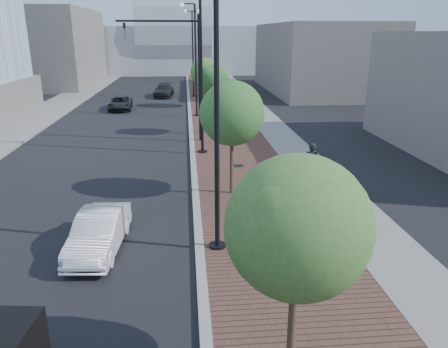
{
  "coord_description": "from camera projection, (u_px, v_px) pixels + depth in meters",
  "views": [
    {
      "loc": [
        -0.32,
        -2.76,
        6.9
      ],
      "look_at": [
        1.0,
        12.0,
        2.0
      ],
      "focal_mm": 34.28,
      "sensor_mm": 36.0,
      "label": 1
    }
  ],
  "objects": [
    {
      "name": "sidewalk",
      "position": [
        224.0,
        105.0,
        42.91
      ],
      "size": [
        7.0,
        140.0,
        0.12
      ],
      "primitive_type": "cube",
      "color": "#4C2D23",
      "rests_on": "ground"
    },
    {
      "name": "concrete_strip",
      "position": [
        251.0,
        104.0,
        43.14
      ],
      "size": [
        2.4,
        140.0,
        0.13
      ],
      "primitive_type": "cube",
      "color": "slate",
      "rests_on": "ground"
    },
    {
      "name": "curb",
      "position": [
        189.0,
        105.0,
        42.61
      ],
      "size": [
        0.3,
        140.0,
        0.14
      ],
      "primitive_type": "cube",
      "color": "gray",
      "rests_on": "ground"
    },
    {
      "name": "west_sidewalk",
      "position": [
        55.0,
        107.0,
        41.52
      ],
      "size": [
        4.0,
        140.0,
        0.12
      ],
      "primitive_type": "cube",
      "color": "slate",
      "rests_on": "ground"
    },
    {
      "name": "white_sedan",
      "position": [
        99.0,
        232.0,
        14.1
      ],
      "size": [
        1.67,
        4.05,
        1.3
      ],
      "primitive_type": "imported",
      "rotation": [
        0.0,
        0.0,
        -0.07
      ],
      "color": "silver",
      "rests_on": "ground"
    },
    {
      "name": "dark_car_mid",
      "position": [
        120.0,
        103.0,
        40.21
      ],
      "size": [
        2.28,
        4.52,
        1.23
      ],
      "primitive_type": "imported",
      "rotation": [
        0.0,
        0.0,
        0.06
      ],
      "color": "black",
      "rests_on": "ground"
    },
    {
      "name": "dark_car_far",
      "position": [
        164.0,
        91.0,
        48.52
      ],
      "size": [
        2.37,
        4.92,
        1.38
      ],
      "primitive_type": "imported",
      "rotation": [
        0.0,
        0.0,
        -0.09
      ],
      "color": "black",
      "rests_on": "ground"
    },
    {
      "name": "pedestrian",
      "position": [
        311.0,
        164.0,
        20.17
      ],
      "size": [
        0.84,
        0.66,
        2.04
      ],
      "primitive_type": "imported",
      "rotation": [
        0.0,
        0.0,
        2.89
      ],
      "color": "black",
      "rests_on": "ground"
    },
    {
      "name": "streetlight_1",
      "position": [
        213.0,
        122.0,
        12.94
      ],
      "size": [
        1.44,
        0.56,
        9.21
      ],
      "color": "black",
      "rests_on": "ground"
    },
    {
      "name": "streetlight_2",
      "position": [
        201.0,
        72.0,
        24.15
      ],
      "size": [
        1.72,
        0.56,
        9.28
      ],
      "color": "black",
      "rests_on": "ground"
    },
    {
      "name": "streetlight_3",
      "position": [
        194.0,
        65.0,
        35.64
      ],
      "size": [
        1.44,
        0.56,
        9.21
      ],
      "color": "black",
      "rests_on": "ground"
    },
    {
      "name": "streetlight_4",
      "position": [
        193.0,
        53.0,
        46.85
      ],
      "size": [
        1.72,
        0.56,
        9.28
      ],
      "color": "black",
      "rests_on": "ground"
    },
    {
      "name": "traffic_mast",
      "position": [
        185.0,
        65.0,
        26.86
      ],
      "size": [
        5.09,
        0.2,
        8.0
      ],
      "color": "black",
      "rests_on": "ground"
    },
    {
      "name": "tree_0",
      "position": [
        300.0,
        227.0,
        7.62
      ],
      "size": [
        2.65,
        2.65,
        4.95
      ],
      "color": "#382619",
      "rests_on": "ground"
    },
    {
      "name": "tree_1",
      "position": [
        233.0,
        114.0,
        18.0
      ],
      "size": [
        2.75,
        2.75,
        5.06
      ],
      "color": "#382619",
      "rests_on": "ground"
    },
    {
      "name": "tree_2",
      "position": [
        214.0,
        81.0,
        29.33
      ],
      "size": [
        2.31,
        2.25,
        4.89
      ],
      "color": "#382619",
      "rests_on": "ground"
    },
    {
      "name": "tree_3",
      "position": [
        206.0,
        72.0,
        40.81
      ],
      "size": [
        2.79,
        2.79,
        4.72
      ],
      "color": "#382619",
      "rests_on": "ground"
    },
    {
      "name": "convention_center",
      "position": [
        175.0,
        38.0,
        83.14
      ],
      "size": [
        50.0,
        30.0,
        50.0
      ],
      "color": "#A1A6AB",
      "rests_on": "ground"
    },
    {
      "name": "commercial_block_nw",
      "position": [
        40.0,
        48.0,
        58.29
      ],
      "size": [
        14.0,
        20.0,
        10.0
      ],
      "primitive_type": "cube",
      "color": "#615C57",
      "rests_on": "ground"
    },
    {
      "name": "commercial_block_ne",
      "position": [
        319.0,
        58.0,
        52.19
      ],
      "size": [
        12.0,
        22.0,
        8.0
      ],
      "primitive_type": "cube",
      "color": "#615C57",
      "rests_on": "ground"
    },
    {
      "name": "utility_cover_1",
      "position": [
        284.0,
        276.0,
        12.53
      ],
      "size": [
        0.5,
        0.5,
        0.02
      ],
      "primitive_type": "cube",
      "color": "black",
      "rests_on": "sidewalk"
    },
    {
      "name": "utility_cover_2",
      "position": [
        238.0,
        166.0,
        22.94
      ],
      "size": [
        0.5,
        0.5,
        0.02
      ],
      "primitive_type": "cube",
      "color": "black",
      "rests_on": "sidewalk"
    }
  ]
}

